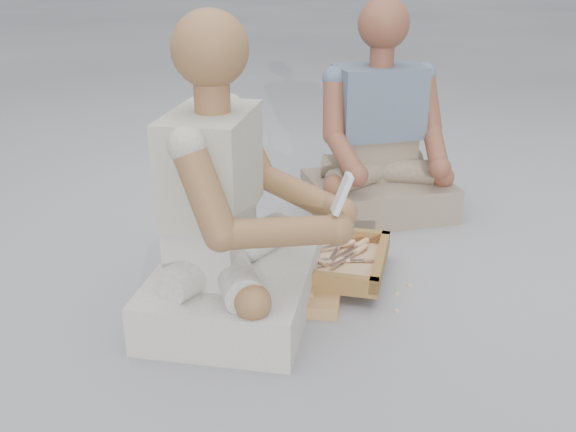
# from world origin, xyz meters

# --- Properties ---
(ground) EXTENTS (60.00, 60.00, 0.00)m
(ground) POSITION_xyz_m (0.00, 0.00, 0.00)
(ground) COLOR #9C9CA1
(ground) RESTS_ON ground
(carved_panel) EXTENTS (0.64, 0.46, 0.04)m
(carved_panel) POSITION_xyz_m (-0.21, 0.29, 0.02)
(carved_panel) COLOR olive
(carved_panel) RESTS_ON ground
(tool_tray) EXTENTS (0.57, 0.49, 0.07)m
(tool_tray) POSITION_xyz_m (-0.01, 0.37, 0.06)
(tool_tray) COLOR brown
(tool_tray) RESTS_ON carved_panel
(chisel_0) EXTENTS (0.18, 0.16, 0.02)m
(chisel_0) POSITION_xyz_m (-0.05, 0.40, 0.07)
(chisel_0) COLOR silver
(chisel_0) RESTS_ON tool_tray
(chisel_1) EXTENTS (0.20, 0.13, 0.02)m
(chisel_1) POSITION_xyz_m (0.05, 0.32, 0.07)
(chisel_1) COLOR silver
(chisel_1) RESTS_ON tool_tray
(chisel_2) EXTENTS (0.22, 0.04, 0.02)m
(chisel_2) POSITION_xyz_m (0.06, 0.35, 0.07)
(chisel_2) COLOR silver
(chisel_2) RESTS_ON tool_tray
(chisel_3) EXTENTS (0.22, 0.04, 0.02)m
(chisel_3) POSITION_xyz_m (0.18, 0.35, 0.07)
(chisel_3) COLOR silver
(chisel_3) RESTS_ON tool_tray
(chisel_4) EXTENTS (0.13, 0.20, 0.02)m
(chisel_4) POSITION_xyz_m (-0.01, 0.51, 0.07)
(chisel_4) COLOR silver
(chisel_4) RESTS_ON tool_tray
(chisel_5) EXTENTS (0.08, 0.22, 0.02)m
(chisel_5) POSITION_xyz_m (0.10, 0.49, 0.08)
(chisel_5) COLOR silver
(chisel_5) RESTS_ON tool_tray
(chisel_6) EXTENTS (0.18, 0.16, 0.02)m
(chisel_6) POSITION_xyz_m (0.08, 0.50, 0.08)
(chisel_6) COLOR silver
(chisel_6) RESTS_ON tool_tray
(chisel_7) EXTENTS (0.20, 0.12, 0.02)m
(chisel_7) POSITION_xyz_m (-0.04, 0.23, 0.08)
(chisel_7) COLOR silver
(chisel_7) RESTS_ON tool_tray
(chisel_8) EXTENTS (0.14, 0.19, 0.02)m
(chisel_8) POSITION_xyz_m (0.15, 0.41, 0.08)
(chisel_8) COLOR silver
(chisel_8) RESTS_ON tool_tray
(chisel_9) EXTENTS (0.21, 0.11, 0.02)m
(chisel_9) POSITION_xyz_m (0.09, 0.45, 0.08)
(chisel_9) COLOR silver
(chisel_9) RESTS_ON tool_tray
(chisel_10) EXTENTS (0.15, 0.19, 0.02)m
(chisel_10) POSITION_xyz_m (0.15, 0.45, 0.08)
(chisel_10) COLOR silver
(chisel_10) RESTS_ON tool_tray
(chisel_11) EXTENTS (0.16, 0.17, 0.02)m
(chisel_11) POSITION_xyz_m (0.00, 0.35, 0.07)
(chisel_11) COLOR silver
(chisel_11) RESTS_ON tool_tray
(wood_chip_0) EXTENTS (0.02, 0.02, 0.00)m
(wood_chip_0) POSITION_xyz_m (0.28, 0.24, 0.00)
(wood_chip_0) COLOR #DBB481
(wood_chip_0) RESTS_ON ground
(wood_chip_1) EXTENTS (0.02, 0.02, 0.00)m
(wood_chip_1) POSITION_xyz_m (-0.17, 0.19, 0.00)
(wood_chip_1) COLOR #DBB481
(wood_chip_1) RESTS_ON ground
(wood_chip_2) EXTENTS (0.02, 0.02, 0.00)m
(wood_chip_2) POSITION_xyz_m (0.33, 0.30, 0.00)
(wood_chip_2) COLOR #DBB481
(wood_chip_2) RESTS_ON ground
(wood_chip_3) EXTENTS (0.02, 0.02, 0.00)m
(wood_chip_3) POSITION_xyz_m (0.02, 0.17, 0.00)
(wood_chip_3) COLOR #DBB481
(wood_chip_3) RESTS_ON ground
(wood_chip_4) EXTENTS (0.02, 0.02, 0.00)m
(wood_chip_4) POSITION_xyz_m (-0.35, 0.39, 0.00)
(wood_chip_4) COLOR #DBB481
(wood_chip_4) RESTS_ON ground
(wood_chip_5) EXTENTS (0.02, 0.02, 0.00)m
(wood_chip_5) POSITION_xyz_m (-0.08, 0.36, 0.00)
(wood_chip_5) COLOR #DBB481
(wood_chip_5) RESTS_ON ground
(wood_chip_6) EXTENTS (0.02, 0.02, 0.00)m
(wood_chip_6) POSITION_xyz_m (0.17, 0.39, 0.00)
(wood_chip_6) COLOR #DBB481
(wood_chip_6) RESTS_ON ground
(wood_chip_7) EXTENTS (0.02, 0.02, 0.00)m
(wood_chip_7) POSITION_xyz_m (0.26, 0.13, 0.00)
(wood_chip_7) COLOR #DBB481
(wood_chip_7) RESTS_ON ground
(craftsman) EXTENTS (0.66, 0.65, 0.93)m
(craftsman) POSITION_xyz_m (-0.26, 0.10, 0.32)
(craftsman) COLOR beige
(craftsman) RESTS_ON ground
(companion) EXTENTS (0.69, 0.61, 0.91)m
(companion) POSITION_xyz_m (0.26, 1.00, 0.30)
(companion) COLOR gray
(companion) RESTS_ON ground
(mobile_phone) EXTENTS (0.06, 0.06, 0.12)m
(mobile_phone) POSITION_xyz_m (0.07, -0.00, 0.45)
(mobile_phone) COLOR silver
(mobile_phone) RESTS_ON craftsman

